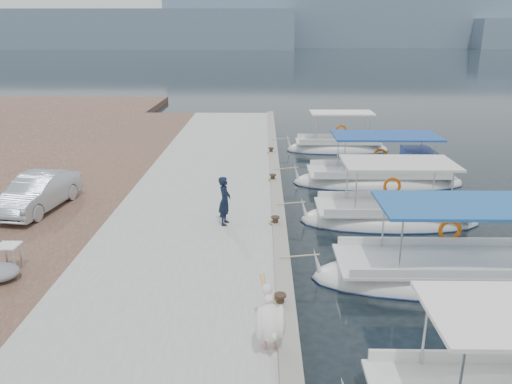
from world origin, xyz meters
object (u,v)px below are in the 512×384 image
fishing_caique_d (380,180)px  fishing_caique_e (337,149)px  pelican (270,320)px  fisherman (225,201)px  fishing_caique_c (390,219)px  fishing_caique_b (450,276)px  parked_car (38,193)px

fishing_caique_d → fishing_caique_e: 6.50m
pelican → fisherman: fisherman is taller
fishing_caique_c → fishing_caique_d: 4.77m
pelican → fisherman: (-1.39, 6.69, 0.18)m
fishing_caique_d → fisherman: fishing_caique_d is taller
pelican → fisherman: 6.84m
fishing_caique_b → fisherman: size_ratio=4.75×
parked_car → fishing_caique_c: bearing=9.3°
fishing_caique_e → parked_car: size_ratio=1.50×
fishing_caique_b → fisherman: 7.11m
fishing_caique_b → fishing_caique_e: bearing=93.4°
fishing_caique_c → pelican: fishing_caique_c is taller
pelican → parked_car: 11.35m
fishing_caique_b → fisherman: bearing=156.2°
fishing_caique_b → pelican: (-5.03, -3.86, 1.00)m
fishing_caique_d → pelican: (-5.11, -12.96, 0.94)m
fishing_caique_c → fishing_caique_e: (-0.30, 11.14, 0.00)m
fisherman → parked_car: (-6.68, 1.29, -0.17)m
fishing_caique_d → fishing_caique_e: same height
fishing_caique_d → fishing_caique_e: (-1.02, 6.42, -0.06)m
pelican → parked_car: parked_car is taller
fishing_caique_e → pelican: bearing=-101.9°
fishing_caique_c → fishing_caique_d: same height
fishing_caique_e → pelican: 19.83m
fishing_caique_d → fisherman: 9.10m
fishing_caique_b → parked_car: bearing=162.5°
pelican → fishing_caique_c: bearing=61.9°
fishing_caique_c → fishing_caique_d: bearing=81.4°
fishing_caique_b → pelican: size_ratio=4.89×
fishing_caique_e → pelican: fishing_caique_e is taller
fishing_caique_b → pelican: fishing_caique_b is taller
fishing_caique_d → parked_car: size_ratio=1.97×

